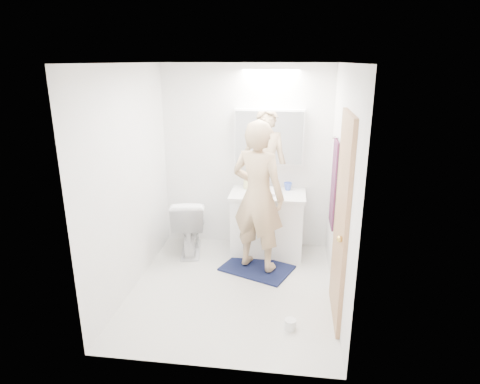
% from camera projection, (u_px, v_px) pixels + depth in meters
% --- Properties ---
extents(floor, '(2.50, 2.50, 0.00)m').
position_uv_depth(floor, '(233.00, 288.00, 4.58)').
color(floor, silver).
rests_on(floor, ground).
extents(ceiling, '(2.50, 2.50, 0.00)m').
position_uv_depth(ceiling, '(231.00, 63.00, 3.85)').
color(ceiling, white).
rests_on(ceiling, floor).
extents(wall_back, '(2.50, 0.00, 2.50)m').
position_uv_depth(wall_back, '(246.00, 158.00, 5.39)').
color(wall_back, white).
rests_on(wall_back, floor).
extents(wall_front, '(2.50, 0.00, 2.50)m').
position_uv_depth(wall_front, '(207.00, 234.00, 3.03)').
color(wall_front, white).
rests_on(wall_front, floor).
extents(wall_left, '(0.00, 2.50, 2.50)m').
position_uv_depth(wall_left, '(130.00, 181.00, 4.35)').
color(wall_left, white).
rests_on(wall_left, floor).
extents(wall_right, '(0.00, 2.50, 2.50)m').
position_uv_depth(wall_right, '(341.00, 189.00, 4.08)').
color(wall_right, white).
rests_on(wall_right, floor).
extents(vanity_cabinet, '(0.90, 0.55, 0.78)m').
position_uv_depth(vanity_cabinet, '(267.00, 224.00, 5.33)').
color(vanity_cabinet, white).
rests_on(vanity_cabinet, floor).
extents(countertop, '(0.95, 0.58, 0.04)m').
position_uv_depth(countertop, '(268.00, 194.00, 5.21)').
color(countertop, white).
rests_on(countertop, vanity_cabinet).
extents(sink_basin, '(0.36, 0.36, 0.03)m').
position_uv_depth(sink_basin, '(268.00, 191.00, 5.22)').
color(sink_basin, white).
rests_on(sink_basin, countertop).
extents(faucet, '(0.02, 0.02, 0.16)m').
position_uv_depth(faucet, '(269.00, 182.00, 5.38)').
color(faucet, silver).
rests_on(faucet, countertop).
extents(medicine_cabinet, '(0.88, 0.14, 0.70)m').
position_uv_depth(medicine_cabinet, '(269.00, 137.00, 5.19)').
color(medicine_cabinet, white).
rests_on(medicine_cabinet, wall_back).
extents(mirror_panel, '(0.84, 0.01, 0.66)m').
position_uv_depth(mirror_panel, '(269.00, 138.00, 5.12)').
color(mirror_panel, silver).
rests_on(mirror_panel, medicine_cabinet).
extents(toilet, '(0.54, 0.80, 0.75)m').
position_uv_depth(toilet, '(189.00, 225.00, 5.35)').
color(toilet, white).
rests_on(toilet, floor).
extents(bath_rug, '(0.95, 0.81, 0.02)m').
position_uv_depth(bath_rug, '(257.00, 268.00, 4.99)').
color(bath_rug, '#121738').
rests_on(bath_rug, floor).
extents(person, '(0.76, 0.64, 1.77)m').
position_uv_depth(person, '(258.00, 196.00, 4.71)').
color(person, tan).
rests_on(person, bath_rug).
extents(door, '(0.04, 0.80, 2.00)m').
position_uv_depth(door, '(341.00, 221.00, 3.81)').
color(door, tan).
rests_on(door, wall_right).
extents(door_knob, '(0.06, 0.06, 0.06)m').
position_uv_depth(door_knob, '(340.00, 239.00, 3.55)').
color(door_knob, gold).
rests_on(door_knob, door).
extents(towel, '(0.02, 0.42, 1.00)m').
position_uv_depth(towel, '(334.00, 183.00, 4.63)').
color(towel, '#13283E').
rests_on(towel, wall_right).
extents(towel_hook, '(0.07, 0.02, 0.02)m').
position_uv_depth(towel_hook, '(336.00, 138.00, 4.47)').
color(towel_hook, silver).
rests_on(towel_hook, wall_right).
extents(soap_bottle_a, '(0.13, 0.13, 0.25)m').
position_uv_depth(soap_bottle_a, '(247.00, 180.00, 5.34)').
color(soap_bottle_a, '#D1D187').
rests_on(soap_bottle_a, countertop).
extents(soap_bottle_b, '(0.08, 0.08, 0.16)m').
position_uv_depth(soap_bottle_b, '(251.00, 182.00, 5.38)').
color(soap_bottle_b, '#5387B3').
rests_on(soap_bottle_b, countertop).
extents(toothbrush_cup, '(0.13, 0.13, 0.10)m').
position_uv_depth(toothbrush_cup, '(288.00, 186.00, 5.31)').
color(toothbrush_cup, '#4462CC').
rests_on(toothbrush_cup, countertop).
extents(toilet_paper_roll, '(0.11, 0.11, 0.10)m').
position_uv_depth(toilet_paper_roll, '(290.00, 324.00, 3.87)').
color(toilet_paper_roll, white).
rests_on(toilet_paper_roll, floor).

